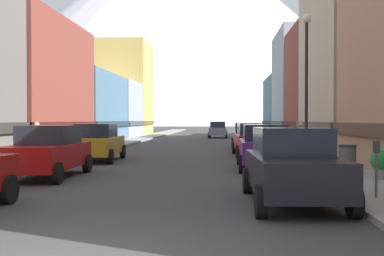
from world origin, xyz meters
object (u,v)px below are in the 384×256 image
(car_left_1, at_px, (48,151))
(pedestrian_2, at_px, (301,140))
(car_left_2, at_px, (97,142))
(car_right_0, at_px, (292,165))
(potted_plant_2, at_px, (316,144))
(pedestrian_0, at_px, (37,142))
(streetlamp_right, at_px, (306,67))
(car_right_3, at_px, (247,136))
(car_right_2, at_px, (253,139))
(car_driving_0, at_px, (218,130))
(potted_plant_1, at_px, (381,163))
(parking_meter_near, at_px, (376,161))
(car_right_1, at_px, (264,147))
(trash_bin_right, at_px, (347,159))

(car_left_1, distance_m, pedestrian_2, 13.77)
(car_left_2, bearing_deg, car_right_0, -55.48)
(car_left_1, distance_m, potted_plant_2, 14.18)
(pedestrian_0, relative_size, streetlamp_right, 0.29)
(car_left_1, height_order, car_right_3, same)
(car_right_2, distance_m, pedestrian_2, 2.57)
(car_left_2, height_order, potted_plant_2, car_left_2)
(potted_plant_2, bearing_deg, car_left_2, -165.70)
(potted_plant_2, distance_m, pedestrian_0, 13.85)
(car_driving_0, height_order, streetlamp_right, streetlamp_right)
(car_left_2, distance_m, car_right_3, 12.40)
(car_right_3, distance_m, potted_plant_1, 17.50)
(car_driving_0, relative_size, parking_meter_near, 3.31)
(car_left_2, bearing_deg, car_driving_0, 79.68)
(parking_meter_near, distance_m, potted_plant_1, 3.79)
(car_right_1, distance_m, potted_plant_1, 5.28)
(car_right_2, relative_size, pedestrian_0, 2.60)
(car_left_1, height_order, trash_bin_right, car_left_1)
(car_left_2, relative_size, streetlamp_right, 0.76)
(car_right_0, height_order, potted_plant_1, car_right_0)
(car_left_1, distance_m, car_right_1, 8.25)
(car_right_3, distance_m, car_driving_0, 19.97)
(car_left_2, bearing_deg, car_left_1, -90.02)
(car_right_2, xyz_separation_m, streetlamp_right, (1.55, -7.63, 3.09))
(car_left_1, relative_size, potted_plant_1, 5.04)
(parking_meter_near, xyz_separation_m, pedestrian_0, (-12.00, 9.69, -0.07))
(car_right_3, xyz_separation_m, car_driving_0, (-2.20, 19.84, 0.00))
(car_left_1, distance_m, car_right_3, 17.92)
(car_right_0, bearing_deg, pedestrian_2, 80.07)
(car_right_3, xyz_separation_m, streetlamp_right, (1.55, -13.68, 3.09))
(car_driving_0, xyz_separation_m, trash_bin_right, (4.75, -35.68, -0.26))
(pedestrian_0, height_order, streetlamp_right, streetlamp_right)
(car_right_1, height_order, trash_bin_right, car_right_1)
(car_right_1, xyz_separation_m, trash_bin_right, (2.55, -2.82, -0.26))
(car_right_1, xyz_separation_m, streetlamp_right, (1.55, -0.66, 3.09))
(potted_plant_1, height_order, potted_plant_2, potted_plant_2)
(car_left_1, distance_m, streetlamp_right, 9.99)
(pedestrian_2, distance_m, streetlamp_right, 7.56)
(potted_plant_1, height_order, pedestrian_0, pedestrian_0)
(car_driving_0, distance_m, trash_bin_right, 36.00)
(pedestrian_0, bearing_deg, car_driving_0, 75.75)
(car_left_2, height_order, potted_plant_1, car_left_2)
(car_right_1, bearing_deg, potted_plant_1, -52.62)
(car_right_2, xyz_separation_m, pedestrian_0, (-10.05, -5.02, 0.05))
(car_left_1, xyz_separation_m, potted_plant_1, (10.80, -0.97, -0.25))
(car_right_3, relative_size, pedestrian_0, 2.56)
(streetlamp_right, bearing_deg, potted_plant_2, 76.03)
(potted_plant_1, bearing_deg, car_right_3, 100.54)
(car_right_1, relative_size, car_right_2, 0.99)
(car_right_2, distance_m, parking_meter_near, 14.84)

